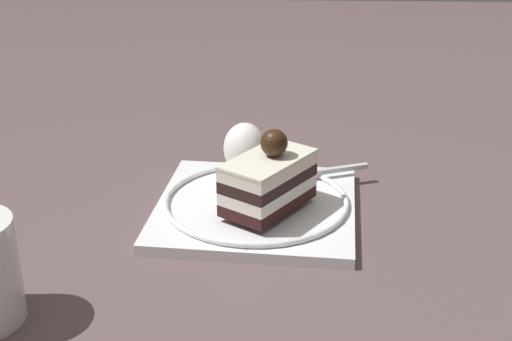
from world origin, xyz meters
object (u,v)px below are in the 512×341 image
Objects in this scene: cake_slice at (270,179)px; fork at (314,173)px; dessert_plate at (256,205)px; whipped_cream_dollop at (245,148)px.

cake_slice is 0.95× the size of fork.
fork is (-0.06, -0.06, 0.01)m from dessert_plate.
fork reaches higher than dessert_plate.
whipped_cream_dollop is (0.02, -0.06, 0.04)m from dessert_plate.
cake_slice is 1.93× the size of whipped_cream_dollop.
cake_slice is at bearing 130.95° from dessert_plate.
dessert_plate is at bearing 45.09° from fork.
fork is at bearing 178.15° from whipped_cream_dollop.
whipped_cream_dollop reaches higher than dessert_plate.
dessert_plate is 3.76× the size of whipped_cream_dollop.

